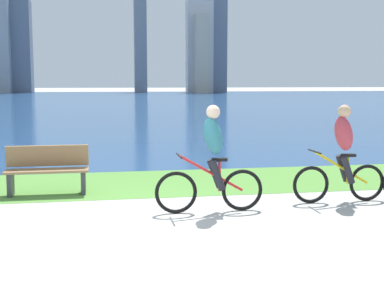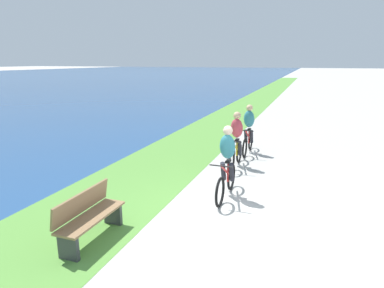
{
  "view_description": "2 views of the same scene",
  "coord_description": "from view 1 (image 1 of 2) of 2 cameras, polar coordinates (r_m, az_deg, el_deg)",
  "views": [
    {
      "loc": [
        -0.59,
        -7.56,
        2.09
      ],
      "look_at": [
        0.87,
        0.88,
        1.06
      ],
      "focal_mm": 49.13,
      "sensor_mm": 36.0,
      "label": 1
    },
    {
      "loc": [
        -6.11,
        -1.24,
        3.14
      ],
      "look_at": [
        0.97,
        1.3,
        1.26
      ],
      "focal_mm": 31.29,
      "sensor_mm": 36.0,
      "label": 2
    }
  ],
  "objects": [
    {
      "name": "ground_plane",
      "position": [
        7.87,
        -5.24,
        -8.57
      ],
      "size": [
        300.0,
        300.0,
        0.0
      ],
      "primitive_type": "plane",
      "color": "#B2AFA8"
    },
    {
      "name": "grass_strip_bayside",
      "position": [
        10.83,
        -6.54,
        -4.27
      ],
      "size": [
        120.0,
        2.86,
        0.01
      ],
      "primitive_type": "cube",
      "color": "#59933D",
      "rests_on": "ground"
    },
    {
      "name": "bay_water_surface",
      "position": [
        56.62,
        -9.24,
        4.69
      ],
      "size": [
        300.0,
        89.08,
        0.0
      ],
      "primitive_type": "cube",
      "color": "navy",
      "rests_on": "ground"
    },
    {
      "name": "cyclist_lead",
      "position": [
        8.33,
        2.17,
        -1.74
      ],
      "size": [
        1.75,
        0.52,
        1.72
      ],
      "color": "black",
      "rests_on": "ground"
    },
    {
      "name": "cyclist_trailing",
      "position": [
        9.37,
        15.98,
        -1.07
      ],
      "size": [
        1.68,
        0.52,
        1.69
      ],
      "color": "black",
      "rests_on": "ground"
    },
    {
      "name": "bench_near_path",
      "position": [
        10.07,
        -15.43,
        -2.75
      ],
      "size": [
        1.5,
        0.47,
        0.9
      ],
      "color": "olive",
      "rests_on": "ground"
    },
    {
      "name": "city_skyline_far_shore",
      "position": [
        93.9,
        -8.58,
        11.67
      ],
      "size": [
        40.64,
        11.4,
        23.96
      ],
      "color": "#8C939E",
      "rests_on": "ground"
    }
  ]
}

